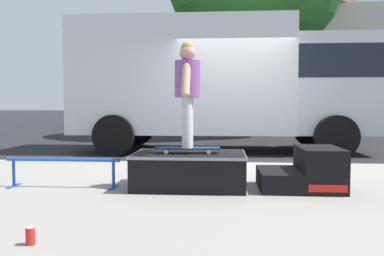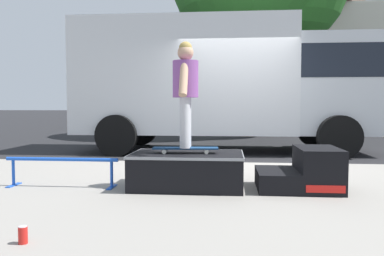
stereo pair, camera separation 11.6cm
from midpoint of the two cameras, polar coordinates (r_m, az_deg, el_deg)
The scene contains 10 objects.
ground_plane at distance 7.38m, azimuth 6.09°, elevation -5.31°, with size 140.00×140.00×0.00m, color black.
sidewalk_slab at distance 4.42m, azimuth 7.36°, elevation -10.41°, with size 50.00×5.00×0.12m, color gray.
skate_box at distance 4.76m, azimuth -1.07°, elevation -5.95°, with size 1.33×0.87×0.41m.
kicker_ramp at distance 4.84m, azimuth 15.60°, elevation -6.11°, with size 0.94×0.79×0.49m.
grind_rail at distance 5.02m, azimuth -18.82°, elevation -5.15°, with size 1.40×0.28×0.36m.
skateboard at distance 4.72m, azimuth -1.34°, elevation -2.98°, with size 0.79×0.26×0.07m.
skater_kid at distance 4.70m, azimuth -1.35°, elevation 6.17°, with size 0.31×0.65×1.26m.
soda_can at distance 3.13m, azimuth -23.38°, elevation -14.16°, with size 0.07×0.07×0.13m.
box_truck at distance 9.51m, azimuth 4.28°, elevation 6.92°, with size 6.91×2.63×3.05m.
house_behind at distance 23.61m, azimuth 13.24°, elevation 10.91°, with size 9.54×8.23×8.40m.
Camera 1 is at (-0.30, -7.29, 1.11)m, focal length 36.83 mm.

